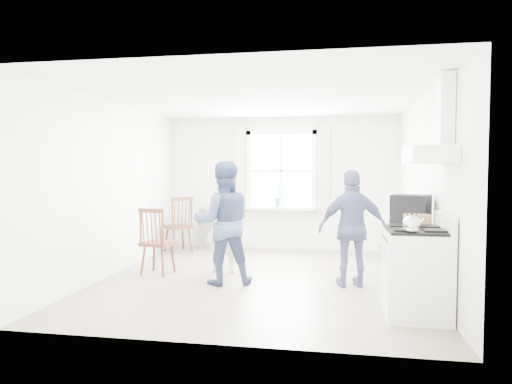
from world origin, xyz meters
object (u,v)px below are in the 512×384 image
(person_left, at_px, (222,224))
(stereo_stack, at_px, (411,210))
(windsor_chair_a, at_px, (181,218))
(gas_stove, at_px, (416,272))
(windsor_chair_b, at_px, (154,234))
(person_mid, at_px, (223,223))
(person_right, at_px, (353,228))
(low_cabinet, at_px, (412,262))

(person_left, bearing_deg, stereo_stack, 153.10)
(stereo_stack, relative_size, windsor_chair_a, 0.50)
(gas_stove, xyz_separation_m, windsor_chair_b, (-3.52, 1.29, 0.14))
(windsor_chair_a, distance_m, person_mid, 2.49)
(windsor_chair_b, height_order, person_right, person_right)
(stereo_stack, relative_size, person_right, 0.34)
(person_left, bearing_deg, windsor_chair_a, -57.73)
(person_right, bearing_deg, person_left, -28.54)
(windsor_chair_b, relative_size, person_right, 0.64)
(low_cabinet, height_order, stereo_stack, stereo_stack)
(low_cabinet, relative_size, windsor_chair_b, 0.88)
(person_mid, bearing_deg, low_cabinet, 155.25)
(gas_stove, xyz_separation_m, person_left, (-2.57, 1.69, 0.26))
(person_left, bearing_deg, person_mid, 97.71)
(person_mid, bearing_deg, windsor_chair_a, -74.76)
(person_left, bearing_deg, person_right, 157.23)
(stereo_stack, distance_m, person_left, 2.80)
(gas_stove, relative_size, person_right, 0.71)
(person_left, distance_m, person_right, 2.01)
(windsor_chair_a, height_order, person_mid, person_mid)
(stereo_stack, bearing_deg, low_cabinet, -74.64)
(gas_stove, distance_m, windsor_chair_a, 4.85)
(stereo_stack, bearing_deg, windsor_chair_a, 148.31)
(stereo_stack, distance_m, windsor_chair_b, 3.64)
(low_cabinet, relative_size, person_left, 0.61)
(person_mid, bearing_deg, person_right, 167.05)
(low_cabinet, relative_size, stereo_stack, 1.69)
(gas_stove, height_order, low_cabinet, gas_stove)
(low_cabinet, height_order, person_left, person_left)
(gas_stove, relative_size, windsor_chair_a, 1.05)
(low_cabinet, xyz_separation_m, windsor_chair_a, (-3.80, 2.39, 0.20))
(windsor_chair_a, relative_size, windsor_chair_b, 1.05)
(low_cabinet, bearing_deg, person_right, 147.20)
(stereo_stack, relative_size, windsor_chair_b, 0.52)
(windsor_chair_a, distance_m, person_right, 3.66)
(low_cabinet, distance_m, person_right, 0.90)
(gas_stove, distance_m, person_mid, 2.61)
(low_cabinet, bearing_deg, windsor_chair_a, 147.83)
(windsor_chair_a, bearing_deg, person_left, -50.39)
(windsor_chair_a, height_order, person_left, person_left)
(person_right, bearing_deg, stereo_stack, 136.79)
(gas_stove, height_order, windsor_chair_b, gas_stove)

